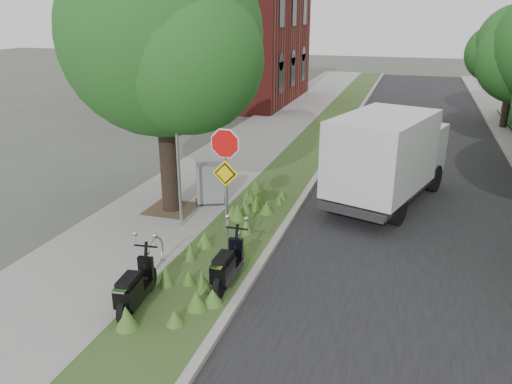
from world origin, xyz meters
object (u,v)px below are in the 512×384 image
scooter_near (133,292)px  scooter_far (226,270)px  sign_assembly (225,167)px  utility_cabinet (210,184)px  box_truck (388,154)px

scooter_near → scooter_far: (1.41, 1.37, 0.00)m
sign_assembly → scooter_near: (-0.88, -2.83, -1.81)m
utility_cabinet → box_truck: bearing=20.8°
scooter_far → box_truck: 7.13m
sign_assembly → utility_cabinet: sign_assembly is taller
box_truck → utility_cabinet: 5.49m
sign_assembly → scooter_near: sign_assembly is taller
box_truck → utility_cabinet: size_ratio=4.67×
sign_assembly → scooter_far: bearing=-70.1°
scooter_near → scooter_far: size_ratio=1.00×
sign_assembly → scooter_far: 2.38m
sign_assembly → scooter_far: size_ratio=1.89×
sign_assembly → scooter_near: 3.48m
sign_assembly → utility_cabinet: 3.87m
scooter_near → box_truck: box_truck is taller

